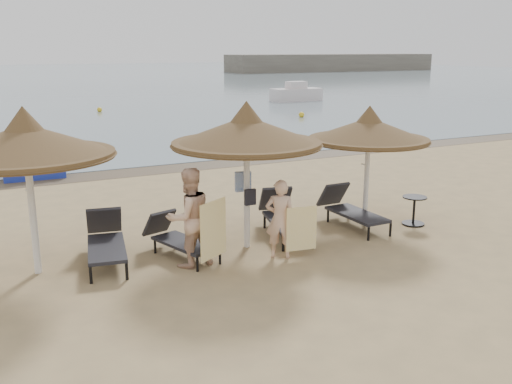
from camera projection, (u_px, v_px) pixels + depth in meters
ground at (276, 258)px, 11.49m from camera, size 160.00×160.00×0.00m
sea at (9, 78)px, 80.94m from camera, size 200.00×140.00×0.03m
wet_sand_strip at (147, 170)px, 19.65m from camera, size 200.00×1.60×0.01m
palapa_left at (26, 142)px, 10.11m from camera, size 3.15×3.15×3.12m
palapa_center at (247, 132)px, 11.52m from camera, size 3.11×3.11×3.08m
palapa_right at (369, 130)px, 13.25m from camera, size 2.85×2.85×2.82m
lounger_far_left at (106, 240)px, 11.26m from camera, size 1.05×2.19×0.94m
lounger_near_left at (177, 237)px, 11.56m from camera, size 1.15×1.96×0.83m
lounger_near_right at (283, 215)px, 12.91m from camera, size 1.18×2.24×0.96m
lounger_far_right at (350, 208)px, 13.49m from camera, size 0.73×2.07×0.92m
side_table at (414, 211)px, 13.58m from camera, size 0.57×0.57×0.69m
person_left at (189, 210)px, 10.82m from camera, size 1.12×0.81×2.24m
person_right at (280, 213)px, 11.29m from camera, size 1.02×0.92×1.87m
towel_left at (213, 230)px, 10.75m from camera, size 0.70×0.43×1.12m
towel_right at (302, 229)px, 11.30m from camera, size 0.64×0.12×0.90m
bag_patterned at (243, 182)px, 11.94m from camera, size 0.35×0.16×0.42m
bag_dark at (250, 197)px, 11.71m from camera, size 0.24×0.08×0.33m
pedal_boat at (33, 168)px, 18.49m from camera, size 1.89×1.13×0.87m
buoy_mid at (100, 110)px, 37.50m from camera, size 0.33×0.33×0.33m
buoy_right at (301, 115)px, 34.58m from camera, size 0.34×0.34×0.34m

